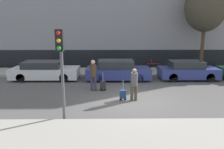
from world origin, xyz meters
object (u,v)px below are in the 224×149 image
Objects in this scene: parked_car_2 at (187,71)px; trolley_left at (103,85)px; bare_tree_near_crossing at (206,6)px; trolley_right at (123,94)px; traffic_light at (61,57)px; pedestrian_left at (93,73)px; parked_bicycle at (153,66)px; parked_car_0 at (45,71)px; pedestrian_right at (134,83)px; parked_car_1 at (118,71)px.

parked_car_2 is 3.62× the size of trolley_left.
trolley_left is 0.16× the size of bare_tree_near_crossing.
trolley_right is 11.13m from bare_tree_near_crossing.
traffic_light is at bearing -136.12° from trolley_right.
traffic_light is (-7.29, -6.84, 1.92)m from parked_car_2.
parked_bicycle is at bearing -131.23° from pedestrian_left.
parked_car_0 is 5.02m from trolley_left.
trolley_right is 7.71m from parked_bicycle.
parked_car_2 is at bearing 42.76° from trolley_right.
trolley_left is at bearing -155.17° from parked_car_2.
pedestrian_right reaches higher than parked_car_2.
pedestrian_left reaches higher than trolley_right.
parked_car_1 is at bearing 91.35° from trolley_right.
trolley_right is 0.30× the size of traffic_light.
trolley_left is 2.03m from trolley_right.
parked_bicycle is at bearing 53.34° from trolley_left.
parked_car_0 is at bearing 138.79° from trolley_right.
trolley_right is at bearing -137.24° from parked_car_2.
parked_car_1 is at bearing 70.79° from traffic_light.
parked_car_1 is 1.10× the size of parked_car_2.
pedestrian_left is at bearing -38.15° from parked_car_0.
parked_car_1 is at bearing -158.26° from bare_tree_near_crossing.
parked_car_1 is 4.52m from pedestrian_right.
parked_car_1 is 1.24× the size of traffic_light.
parked_bicycle is (2.41, 7.13, -0.43)m from pedestrian_right.
parked_car_0 reaches higher than trolley_left.
parked_car_1 reaches higher than trolley_right.
pedestrian_left is 1.68× the size of trolley_right.
trolley_right is (1.05, -1.73, -0.02)m from trolley_left.
parked_car_0 is 7.69m from traffic_light.
trolley_left is 6.71m from parked_bicycle.
parked_car_2 is 2.45× the size of pedestrian_right.
pedestrian_left is 0.88m from trolley_left.
pedestrian_left is at bearing 132.84° from trolley_right.
trolley_left is 1.03× the size of trolley_right.
parked_bicycle is at bearing 41.07° from parked_car_1.
traffic_light is at bearing -68.71° from parked_car_0.
parked_bicycle is 6.15m from bare_tree_near_crossing.
parked_car_1 is at bearing -138.93° from parked_bicycle.
pedestrian_right is 0.46× the size of traffic_light.
parked_car_1 is 3.13m from pedestrian_left.
trolley_left is at bearing -34.18° from parked_car_0.
pedestrian_left is at bearing -147.03° from bare_tree_near_crossing.
bare_tree_near_crossing is (12.10, 2.70, 4.58)m from parked_car_0.
bare_tree_near_crossing is (7.01, 2.80, 4.55)m from parked_car_1.
parked_bicycle is at bearing 67.44° from trolley_right.
bare_tree_near_crossing reaches higher than traffic_light.
parked_car_2 is (10.00, -0.10, 0.01)m from parked_car_0.
traffic_light is (-2.49, -2.39, 2.21)m from trolley_right.
traffic_light is (2.70, -6.94, 1.92)m from parked_car_0.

